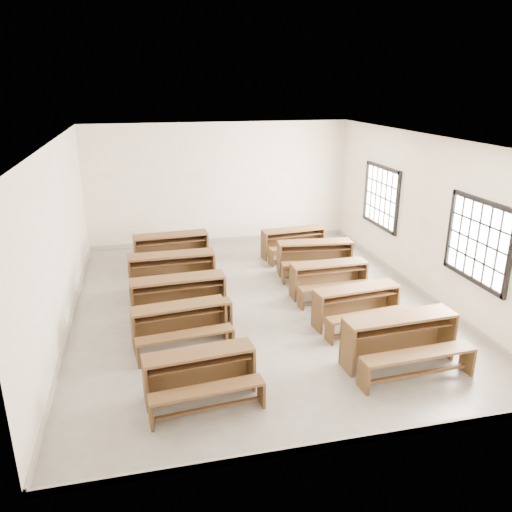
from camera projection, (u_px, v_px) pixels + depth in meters
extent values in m
plane|color=gray|center=(256.00, 304.00, 9.89)|extent=(8.50, 8.50, 0.00)
cube|color=white|center=(256.00, 140.00, 8.85)|extent=(7.00, 8.50, 0.05)
cube|color=silver|center=(220.00, 184.00, 13.26)|extent=(7.00, 0.05, 3.20)
cube|color=silver|center=(343.00, 327.00, 5.48)|extent=(7.00, 0.05, 3.20)
cube|color=silver|center=(61.00, 238.00, 8.62)|extent=(0.05, 8.50, 3.20)
cube|color=silver|center=(423.00, 215.00, 10.11)|extent=(0.05, 8.50, 3.20)
cube|color=gray|center=(221.00, 240.00, 13.77)|extent=(7.00, 0.04, 0.10)
cube|color=gray|center=(336.00, 443.00, 5.99)|extent=(7.00, 0.04, 0.10)
cube|color=gray|center=(71.00, 319.00, 9.13)|extent=(0.04, 8.50, 0.10)
cube|color=gray|center=(415.00, 286.00, 10.62)|extent=(0.04, 8.50, 0.10)
cube|color=white|center=(479.00, 241.00, 8.46)|extent=(0.02, 1.50, 1.30)
cube|color=black|center=(484.00, 202.00, 8.23)|extent=(0.06, 1.62, 0.08)
cube|color=black|center=(472.00, 279.00, 8.68)|extent=(0.06, 1.62, 0.08)
cube|color=black|center=(510.00, 256.00, 7.73)|extent=(0.06, 0.08, 1.46)
cube|color=black|center=(451.00, 229.00, 9.18)|extent=(0.06, 0.08, 1.46)
cube|color=white|center=(382.00, 197.00, 11.77)|extent=(0.02, 1.50, 1.30)
cube|color=black|center=(383.00, 168.00, 11.54)|extent=(0.06, 1.62, 0.08)
cube|color=black|center=(379.00, 225.00, 11.99)|extent=(0.06, 1.62, 0.08)
cube|color=black|center=(397.00, 204.00, 11.04)|extent=(0.06, 0.08, 1.46)
cube|color=black|center=(366.00, 190.00, 12.49)|extent=(0.06, 0.08, 1.46)
cube|color=brown|center=(199.00, 353.00, 6.79)|extent=(1.55, 0.52, 0.04)
cube|color=brown|center=(197.00, 368.00, 7.05)|extent=(1.52, 0.18, 0.65)
cube|color=#4E361A|center=(145.00, 384.00, 6.68)|extent=(0.07, 0.38, 0.65)
cube|color=#4E361A|center=(251.00, 365.00, 7.12)|extent=(0.07, 0.38, 0.65)
cube|color=#4E361A|center=(199.00, 362.00, 6.81)|extent=(1.43, 0.42, 0.02)
cube|color=brown|center=(207.00, 390.00, 6.46)|extent=(1.54, 0.41, 0.04)
cube|color=#4E361A|center=(151.00, 414.00, 6.30)|extent=(0.06, 0.27, 0.36)
cube|color=#4E361A|center=(261.00, 392.00, 6.75)|extent=(0.06, 0.27, 0.36)
cube|color=#4E361A|center=(208.00, 408.00, 6.56)|extent=(1.41, 0.18, 0.04)
cube|color=brown|center=(178.00, 306.00, 8.18)|extent=(1.58, 0.56, 0.04)
cube|color=brown|center=(177.00, 321.00, 8.45)|extent=(1.54, 0.22, 0.66)
cube|color=#4E361A|center=(133.00, 332.00, 8.06)|extent=(0.08, 0.39, 0.66)
cube|color=#4E361A|center=(223.00, 318.00, 8.54)|extent=(0.08, 0.39, 0.66)
cube|color=#4E361A|center=(179.00, 314.00, 8.21)|extent=(1.46, 0.45, 0.02)
cube|color=brown|center=(185.00, 335.00, 7.86)|extent=(1.57, 0.45, 0.04)
cube|color=#4E361A|center=(138.00, 354.00, 7.68)|extent=(0.07, 0.27, 0.37)
cube|color=#4E361A|center=(231.00, 338.00, 8.16)|extent=(0.07, 0.27, 0.37)
cube|color=#4E361A|center=(186.00, 351.00, 7.95)|extent=(1.43, 0.21, 0.04)
cube|color=brown|center=(178.00, 279.00, 9.12)|extent=(1.75, 0.53, 0.04)
cube|color=brown|center=(177.00, 294.00, 9.43)|extent=(1.73, 0.14, 0.73)
cube|color=#4E361A|center=(132.00, 303.00, 9.03)|extent=(0.07, 0.43, 0.73)
cube|color=#4E361A|center=(223.00, 293.00, 9.48)|extent=(0.07, 0.43, 0.73)
cube|color=#4E361A|center=(178.00, 287.00, 9.15)|extent=(1.61, 0.42, 0.02)
cube|color=brown|center=(183.00, 306.00, 8.75)|extent=(1.74, 0.40, 0.04)
cube|color=#4E361A|center=(135.00, 324.00, 8.60)|extent=(0.06, 0.30, 0.41)
cube|color=#4E361A|center=(230.00, 312.00, 9.05)|extent=(0.06, 0.30, 0.41)
cube|color=#4E361A|center=(184.00, 323.00, 8.86)|extent=(1.60, 0.15, 0.04)
cube|color=brown|center=(171.00, 255.00, 10.32)|extent=(1.78, 0.48, 0.04)
cube|color=brown|center=(171.00, 269.00, 10.64)|extent=(1.78, 0.08, 0.75)
cube|color=#4E361A|center=(130.00, 276.00, 10.26)|extent=(0.05, 0.44, 0.75)
cube|color=#4E361A|center=(213.00, 269.00, 10.65)|extent=(0.05, 0.44, 0.75)
cube|color=#4E361A|center=(172.00, 262.00, 10.35)|extent=(1.65, 0.36, 0.02)
cube|color=brown|center=(175.00, 279.00, 9.94)|extent=(1.78, 0.34, 0.04)
cube|color=#4E361A|center=(131.00, 294.00, 9.81)|extent=(0.05, 0.31, 0.42)
cube|color=#4E361A|center=(218.00, 286.00, 10.21)|extent=(0.05, 0.31, 0.42)
cube|color=#4E361A|center=(175.00, 294.00, 10.04)|extent=(1.64, 0.08, 0.04)
cube|color=brown|center=(170.00, 235.00, 11.74)|extent=(1.76, 0.56, 0.04)
cube|color=brown|center=(170.00, 248.00, 12.04)|extent=(1.73, 0.17, 0.74)
cube|color=#4E361A|center=(135.00, 254.00, 11.63)|extent=(0.07, 0.44, 0.74)
cube|color=#4E361A|center=(206.00, 247.00, 12.10)|extent=(0.07, 0.44, 0.74)
cube|color=#4E361A|center=(171.00, 241.00, 11.77)|extent=(1.62, 0.44, 0.02)
cube|color=brown|center=(175.00, 255.00, 11.36)|extent=(1.75, 0.43, 0.04)
cube|color=#4E361A|center=(137.00, 268.00, 11.20)|extent=(0.06, 0.31, 0.41)
cube|color=#4E361A|center=(211.00, 261.00, 11.67)|extent=(0.06, 0.31, 0.41)
cube|color=#4E361A|center=(175.00, 268.00, 11.47)|extent=(1.60, 0.17, 0.04)
cube|color=brown|center=(401.00, 317.00, 7.58)|extent=(1.79, 0.54, 0.04)
cube|color=brown|center=(391.00, 334.00, 7.89)|extent=(1.77, 0.14, 0.75)
cube|color=#4E361A|center=(347.00, 348.00, 7.48)|extent=(0.07, 0.44, 0.75)
cube|color=#4E361A|center=(446.00, 333.00, 7.93)|extent=(0.07, 0.44, 0.75)
cube|color=#4E361A|center=(400.00, 327.00, 7.61)|extent=(1.65, 0.42, 0.02)
cube|color=brown|center=(419.00, 354.00, 7.19)|extent=(1.79, 0.41, 0.04)
cube|color=#4E361A|center=(364.00, 377.00, 7.04)|extent=(0.06, 0.31, 0.42)
cube|color=#4E361A|center=(467.00, 359.00, 7.50)|extent=(0.06, 0.31, 0.42)
cube|color=#4E361A|center=(416.00, 374.00, 7.30)|extent=(1.64, 0.14, 0.04)
cube|color=brown|center=(357.00, 288.00, 8.86)|extent=(1.61, 0.56, 0.04)
cube|color=brown|center=(351.00, 302.00, 9.14)|extent=(1.57, 0.21, 0.67)
cube|color=#4E361A|center=(317.00, 312.00, 8.74)|extent=(0.08, 0.40, 0.67)
cube|color=#4E361A|center=(392.00, 301.00, 9.22)|extent=(0.08, 0.40, 0.67)
cube|color=#4E361A|center=(357.00, 296.00, 8.89)|extent=(1.48, 0.45, 0.02)
cube|color=brown|center=(370.00, 314.00, 8.53)|extent=(1.60, 0.44, 0.04)
cube|color=#4E361A|center=(329.00, 332.00, 8.36)|extent=(0.07, 0.28, 0.37)
cube|color=#4E361A|center=(407.00, 319.00, 8.84)|extent=(0.07, 0.28, 0.37)
cube|color=#4E361A|center=(369.00, 330.00, 8.63)|extent=(1.45, 0.21, 0.04)
cube|color=brown|center=(329.00, 263.00, 10.09)|extent=(1.58, 0.43, 0.04)
cube|color=brown|center=(325.00, 277.00, 10.36)|extent=(1.57, 0.08, 0.67)
cube|color=#4E361A|center=(293.00, 283.00, 10.02)|extent=(0.05, 0.39, 0.67)
cube|color=#4E361A|center=(363.00, 276.00, 10.38)|extent=(0.05, 0.39, 0.67)
cube|color=#4E361A|center=(329.00, 270.00, 10.11)|extent=(1.46, 0.33, 0.02)
cube|color=brown|center=(338.00, 286.00, 9.74)|extent=(1.57, 0.31, 0.04)
cube|color=#4E361A|center=(301.00, 299.00, 9.63)|extent=(0.05, 0.28, 0.37)
cube|color=#4E361A|center=(373.00, 292.00, 9.99)|extent=(0.05, 0.28, 0.37)
cube|color=#4E361A|center=(337.00, 299.00, 9.84)|extent=(1.45, 0.09, 0.04)
cube|color=brown|center=(315.00, 242.00, 11.27)|extent=(1.71, 0.59, 0.04)
cube|color=brown|center=(312.00, 255.00, 11.57)|extent=(1.68, 0.22, 0.71)
cube|color=#4E361A|center=(279.00, 259.00, 11.30)|extent=(0.09, 0.42, 0.71)
cube|color=#4E361A|center=(349.00, 256.00, 11.49)|extent=(0.09, 0.42, 0.71)
cube|color=#4E361A|center=(315.00, 249.00, 11.30)|extent=(1.58, 0.47, 0.02)
cube|color=brown|center=(320.00, 263.00, 10.89)|extent=(1.70, 0.47, 0.04)
cube|color=#4E361A|center=(283.00, 274.00, 10.87)|extent=(0.07, 0.30, 0.40)
cube|color=#4E361A|center=(356.00, 271.00, 11.06)|extent=(0.07, 0.30, 0.40)
cube|color=#4E361A|center=(319.00, 276.00, 11.00)|extent=(1.55, 0.21, 0.04)
cube|color=brown|center=(293.00, 229.00, 12.40)|extent=(1.62, 0.56, 0.04)
cube|color=brown|center=(290.00, 241.00, 12.67)|extent=(1.58, 0.21, 0.67)
cube|color=#4E361A|center=(264.00, 246.00, 12.27)|extent=(0.08, 0.40, 0.67)
cube|color=#4E361A|center=(321.00, 240.00, 12.75)|extent=(0.08, 0.40, 0.67)
cube|color=#4E361A|center=(293.00, 235.00, 12.42)|extent=(1.49, 0.45, 0.02)
cube|color=brown|center=(301.00, 247.00, 12.06)|extent=(1.61, 0.44, 0.04)
cube|color=#4E361A|center=(271.00, 258.00, 11.89)|extent=(0.07, 0.28, 0.38)
cube|color=#4E361A|center=(329.00, 251.00, 12.37)|extent=(0.07, 0.28, 0.38)
cube|color=#4E361A|center=(300.00, 258.00, 12.16)|extent=(1.46, 0.20, 0.04)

